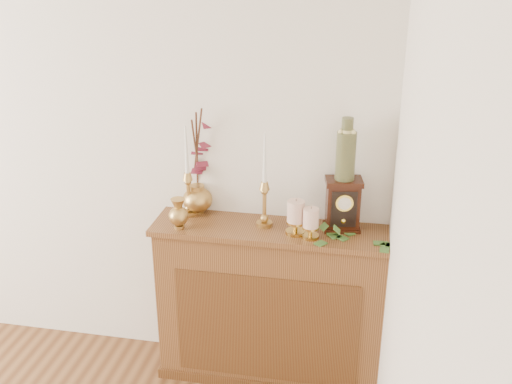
% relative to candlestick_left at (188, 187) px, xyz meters
% --- Properties ---
extents(console_shelf, '(1.24, 0.34, 0.93)m').
position_rel_candlestick_left_xyz_m(console_shelf, '(0.46, -0.07, -0.66)').
color(console_shelf, brown).
rests_on(console_shelf, ground).
extents(candlestick_left, '(0.08, 0.08, 0.50)m').
position_rel_candlestick_left_xyz_m(candlestick_left, '(0.00, 0.00, 0.00)').
color(candlestick_left, tan).
rests_on(candlestick_left, console_shelf).
extents(candlestick_center, '(0.08, 0.08, 0.50)m').
position_rel_candlestick_left_xyz_m(candlestick_center, '(0.42, -0.05, 0.00)').
color(candlestick_center, tan).
rests_on(candlestick_center, console_shelf).
extents(bud_vase, '(0.10, 0.10, 0.16)m').
position_rel_candlestick_left_xyz_m(bud_vase, '(-0.00, -0.17, -0.08)').
color(bud_vase, tan).
rests_on(bud_vase, console_shelf).
extents(ginger_jar, '(0.24, 0.26, 0.59)m').
position_rel_candlestick_left_xyz_m(ginger_jar, '(0.05, 0.08, 0.10)').
color(ginger_jar, tan).
rests_on(ginger_jar, console_shelf).
extents(pillar_candle_left, '(0.10, 0.10, 0.19)m').
position_rel_candlestick_left_xyz_m(pillar_candle_left, '(0.59, -0.12, -0.06)').
color(pillar_candle_left, '#BB9441').
rests_on(pillar_candle_left, console_shelf).
extents(pillar_candle_right, '(0.09, 0.09, 0.17)m').
position_rel_candlestick_left_xyz_m(pillar_candle_right, '(0.67, -0.15, -0.07)').
color(pillar_candle_right, '#BB9441').
rests_on(pillar_candle_right, console_shelf).
extents(ivy_garland, '(0.48, 0.24, 0.09)m').
position_rel_candlestick_left_xyz_m(ivy_garland, '(0.89, -0.14, -0.15)').
color(ivy_garland, '#365E24').
rests_on(ivy_garland, console_shelf).
extents(mantel_clock, '(0.20, 0.16, 0.27)m').
position_rel_candlestick_left_xyz_m(mantel_clock, '(0.82, -0.02, -0.03)').
color(mantel_clock, black).
rests_on(mantel_clock, console_shelf).
extents(ceramic_vase, '(0.10, 0.10, 0.31)m').
position_rel_candlestick_left_xyz_m(ceramic_vase, '(0.82, -0.01, 0.25)').
color(ceramic_vase, '#193225').
rests_on(ceramic_vase, mantel_clock).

